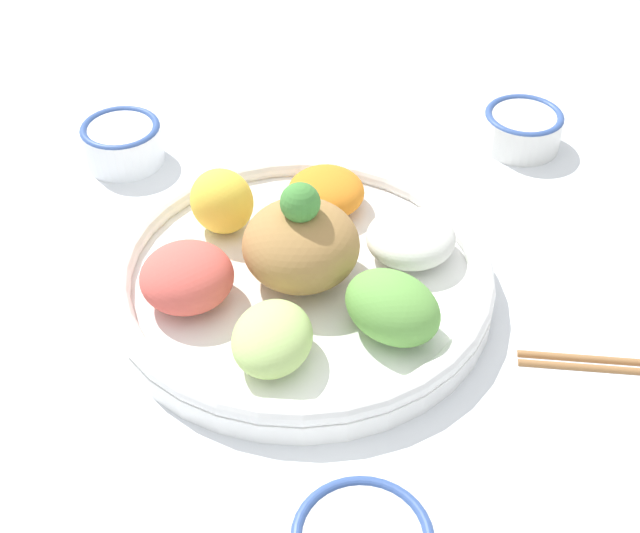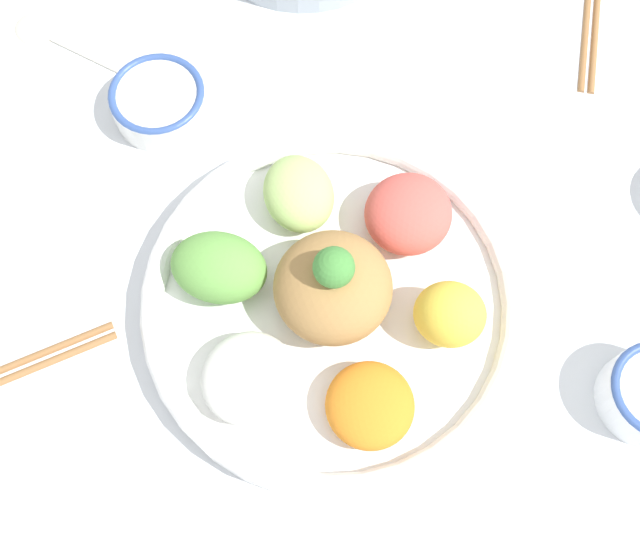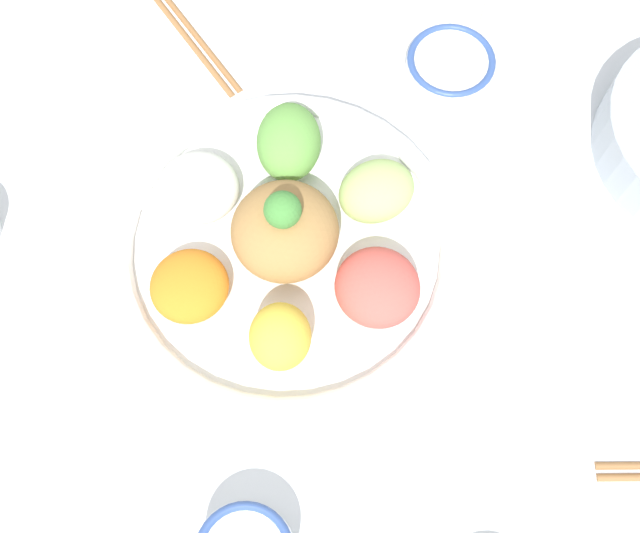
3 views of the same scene
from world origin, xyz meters
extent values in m
plane|color=white|center=(0.00, 0.00, 0.00)|extent=(2.40, 2.40, 0.00)
cylinder|color=white|center=(-0.03, 0.00, 0.01)|extent=(0.33, 0.33, 0.02)
torus|color=white|center=(-0.03, 0.00, 0.03)|extent=(0.33, 0.33, 0.02)
ellipsoid|color=white|center=(0.00, 0.09, 0.04)|extent=(0.10, 0.10, 0.04)
ellipsoid|color=orange|center=(-0.10, 0.07, 0.04)|extent=(0.10, 0.10, 0.04)
ellipsoid|color=yellow|center=(-0.13, -0.02, 0.05)|extent=(0.07, 0.07, 0.06)
ellipsoid|color=#E55B51|center=(-0.06, -0.09, 0.05)|extent=(0.10, 0.10, 0.05)
ellipsoid|color=#B7DB7A|center=(0.04, -0.07, 0.04)|extent=(0.10, 0.10, 0.04)
ellipsoid|color=#6BAD4C|center=(0.06, 0.02, 0.05)|extent=(0.09, 0.08, 0.05)
ellipsoid|color=#AD7F47|center=(-0.03, 0.00, 0.05)|extent=(0.10, 0.10, 0.07)
sphere|color=#478E3D|center=(-0.03, 0.00, 0.10)|extent=(0.03, 0.03, 0.03)
cylinder|color=white|center=(0.21, -0.11, 0.02)|extent=(0.09, 0.09, 0.03)
torus|color=#38569E|center=(0.21, -0.11, 0.03)|extent=(0.09, 0.09, 0.01)
cylinder|color=#DBB251|center=(0.21, -0.11, 0.03)|extent=(0.08, 0.08, 0.00)
cylinder|color=#9E6B3D|center=(0.20, 0.17, 0.00)|extent=(0.14, 0.16, 0.01)
cylinder|color=#9E6B3D|center=(0.20, 0.18, 0.00)|extent=(0.14, 0.16, 0.01)
cube|color=beige|center=(0.31, -0.14, 0.00)|extent=(0.09, 0.02, 0.01)
camera|label=1|loc=(0.44, -0.31, 0.54)|focal=50.00mm
camera|label=2|loc=(-0.11, 0.20, 0.63)|focal=42.00mm
camera|label=3|loc=(-0.29, -0.10, 0.68)|focal=42.00mm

